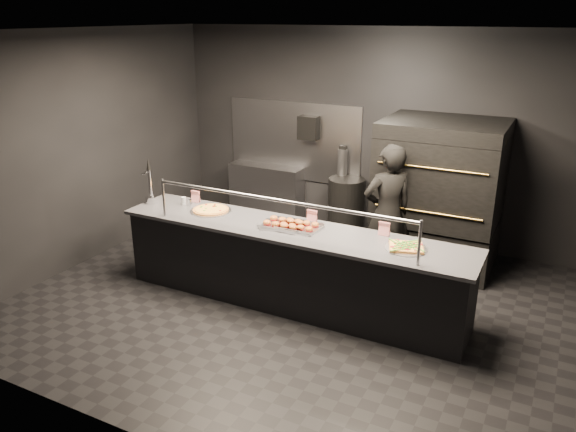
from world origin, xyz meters
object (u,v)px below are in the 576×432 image
(beer_tap, at_px, (151,190))
(square_pizza, at_px, (406,247))
(slider_tray_a, at_px, (283,224))
(worker, at_px, (387,213))
(prep_shelf, at_px, (267,193))
(service_counter, at_px, (290,266))
(round_pizza, at_px, (211,210))
(trash_bin, at_px, (346,208))
(fire_extinguisher, at_px, (342,164))
(slider_tray_b, at_px, (299,226))
(towel_dispenser, at_px, (309,128))
(pizza_oven, at_px, (439,193))

(beer_tap, height_order, square_pizza, beer_tap)
(slider_tray_a, bearing_deg, square_pizza, 0.09)
(square_pizza, height_order, worker, worker)
(prep_shelf, height_order, worker, worker)
(prep_shelf, relative_size, square_pizza, 2.83)
(worker, bearing_deg, service_counter, 14.58)
(service_counter, distance_m, round_pizza, 1.21)
(service_counter, height_order, slider_tray_a, service_counter)
(prep_shelf, height_order, trash_bin, prep_shelf)
(service_counter, xyz_separation_m, fire_extinguisher, (-0.35, 2.40, 0.60))
(prep_shelf, bearing_deg, fire_extinguisher, 3.66)
(service_counter, relative_size, slider_tray_b, 8.30)
(towel_dispenser, distance_m, worker, 2.20)
(service_counter, bearing_deg, worker, 55.98)
(pizza_oven, relative_size, square_pizza, 4.50)
(slider_tray_b, bearing_deg, towel_dispenser, 112.80)
(service_counter, xyz_separation_m, worker, (0.76, 1.12, 0.40))
(pizza_oven, xyz_separation_m, slider_tray_b, (-1.12, -1.85, -0.02))
(towel_dispenser, relative_size, round_pizza, 0.71)
(pizza_oven, distance_m, worker, 0.90)
(service_counter, height_order, slider_tray_b, service_counter)
(trash_bin, bearing_deg, round_pizza, -113.08)
(round_pizza, bearing_deg, trash_bin, 66.92)
(slider_tray_a, relative_size, worker, 0.32)
(round_pizza, xyz_separation_m, trash_bin, (0.91, 2.14, -0.49))
(slider_tray_b, bearing_deg, slider_tray_a, -169.94)
(slider_tray_b, bearing_deg, prep_shelf, 126.58)
(prep_shelf, xyz_separation_m, round_pizza, (0.49, -2.24, 0.49))
(service_counter, relative_size, trash_bin, 4.60)
(fire_extinguisher, relative_size, trash_bin, 0.57)
(towel_dispenser, distance_m, round_pizza, 2.40)
(service_counter, bearing_deg, towel_dispenser, 110.63)
(service_counter, xyz_separation_m, beer_tap, (-1.95, -0.00, 0.62))
(square_pizza, bearing_deg, round_pizza, 178.67)
(round_pizza, height_order, worker, worker)
(fire_extinguisher, distance_m, beer_tap, 2.89)
(prep_shelf, distance_m, round_pizza, 2.34)
(prep_shelf, relative_size, trash_bin, 1.35)
(fire_extinguisher, xyz_separation_m, square_pizza, (1.65, -2.38, -0.12))
(beer_tap, height_order, slider_tray_a, beer_tap)
(round_pizza, relative_size, slider_tray_b, 1.00)
(fire_extinguisher, relative_size, beer_tap, 0.87)
(service_counter, distance_m, worker, 1.41)
(prep_shelf, relative_size, fire_extinguisher, 2.38)
(service_counter, distance_m, fire_extinguisher, 2.50)
(slider_tray_b, distance_m, square_pizza, 1.21)
(prep_shelf, xyz_separation_m, beer_tap, (-0.35, -2.32, 0.63))
(slider_tray_b, bearing_deg, trash_bin, 97.43)
(round_pizza, height_order, square_pizza, square_pizza)
(beer_tap, distance_m, trash_bin, 2.90)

